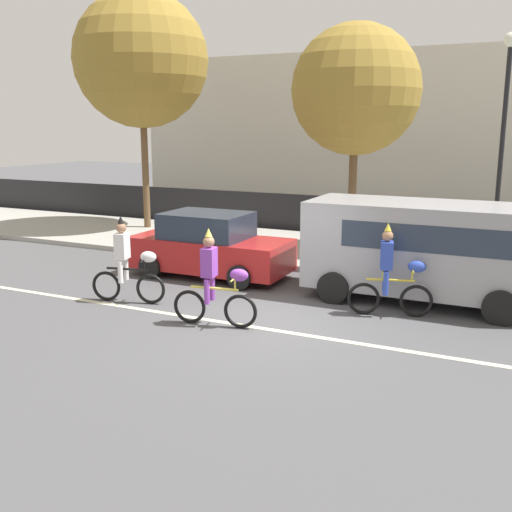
% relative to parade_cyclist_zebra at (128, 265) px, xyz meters
% --- Properties ---
extents(ground_plane, '(80.00, 80.00, 0.00)m').
position_rel_parade_cyclist_zebra_xyz_m(ground_plane, '(3.30, 0.17, -0.84)').
color(ground_plane, '#4C4C4F').
extents(road_centre_line, '(36.00, 0.14, 0.01)m').
position_rel_parade_cyclist_zebra_xyz_m(road_centre_line, '(3.30, -0.33, -0.84)').
color(road_centre_line, beige).
rests_on(road_centre_line, ground).
extents(sidewalk_curb, '(60.00, 5.00, 0.15)m').
position_rel_parade_cyclist_zebra_xyz_m(sidewalk_curb, '(3.30, 6.67, -0.77)').
color(sidewalk_curb, '#9E9B93').
rests_on(sidewalk_curb, ground).
extents(fence_line, '(40.00, 0.08, 1.40)m').
position_rel_parade_cyclist_zebra_xyz_m(fence_line, '(3.30, 9.57, -0.14)').
color(fence_line, black).
rests_on(fence_line, ground).
extents(building_backdrop, '(28.00, 8.00, 6.77)m').
position_rel_parade_cyclist_zebra_xyz_m(building_backdrop, '(4.75, 18.17, 2.54)').
color(building_backdrop, beige).
rests_on(building_backdrop, ground).
extents(parade_cyclist_zebra, '(1.70, 0.55, 1.92)m').
position_rel_parade_cyclist_zebra_xyz_m(parade_cyclist_zebra, '(0.00, 0.00, 0.00)').
color(parade_cyclist_zebra, black).
rests_on(parade_cyclist_zebra, ground).
extents(parade_cyclist_purple, '(1.71, 0.52, 1.92)m').
position_rel_parade_cyclist_zebra_xyz_m(parade_cyclist_purple, '(2.48, -0.56, 0.00)').
color(parade_cyclist_purple, black).
rests_on(parade_cyclist_purple, ground).
extents(parade_cyclist_cobalt, '(1.67, 0.63, 1.92)m').
position_rel_parade_cyclist_zebra_xyz_m(parade_cyclist_cobalt, '(5.41, 1.52, 0.00)').
color(parade_cyclist_cobalt, black).
rests_on(parade_cyclist_cobalt, ground).
extents(parked_van_grey, '(5.00, 2.22, 2.18)m').
position_rel_parade_cyclist_zebra_xyz_m(parked_van_grey, '(5.85, 2.87, 0.44)').
color(parked_van_grey, '#99999E').
rests_on(parked_van_grey, ground).
extents(parked_car_red, '(4.10, 1.92, 1.64)m').
position_rel_parade_cyclist_zebra_xyz_m(parked_car_red, '(0.44, 2.82, -0.06)').
color(parked_car_red, '#AD1E1E').
rests_on(parked_car_red, ground).
extents(street_lamp_post, '(0.36, 0.36, 5.86)m').
position_rel_parade_cyclist_zebra_xyz_m(street_lamp_post, '(7.00, 6.14, 3.15)').
color(street_lamp_post, black).
rests_on(street_lamp_post, sidewalk_curb).
extents(street_tree_near_lamp, '(3.69, 3.69, 6.49)m').
position_rel_parade_cyclist_zebra_xyz_m(street_tree_near_lamp, '(2.98, 6.84, 3.94)').
color(street_tree_near_lamp, brown).
rests_on(street_tree_near_lamp, sidewalk_curb).
extents(street_tree_far_corner, '(4.66, 4.66, 8.21)m').
position_rel_parade_cyclist_zebra_xyz_m(street_tree_far_corner, '(-4.94, 7.64, 5.17)').
color(street_tree_far_corner, brown).
rests_on(street_tree_far_corner, sidewalk_curb).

